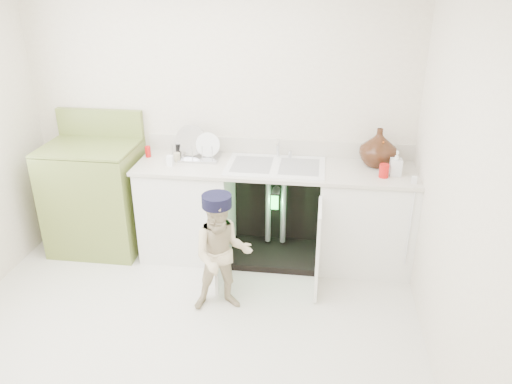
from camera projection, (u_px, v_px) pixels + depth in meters
The scene contains 5 objects.
ground at pixel (183, 336), 3.66m from camera, with size 3.50×3.50×0.00m, color beige.
room_shell at pixel (171, 180), 3.15m from camera, with size 6.00×5.50×1.26m.
counter_run at pixel (278, 210), 4.49m from camera, with size 2.44×1.02×1.23m.
avocado_stove at pixel (96, 196), 4.65m from camera, with size 0.82×0.65×1.27m.
repair_worker at pixel (222, 253), 3.78m from camera, with size 0.66×0.71×0.97m.
Camera 1 is at (0.92, -2.80, 2.48)m, focal length 35.00 mm.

